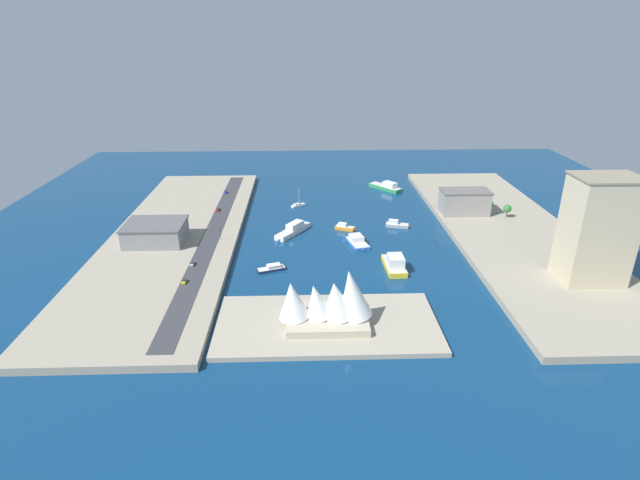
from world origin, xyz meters
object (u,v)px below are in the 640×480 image
ferry_yellow_fast (395,264)px  water_taxi_orange (345,227)px  ferry_white_commuter (293,230)px  warehouse_low_gray (156,232)px  opera_landmark (328,302)px  patrol_launch_navy (272,268)px  taxi_yellow_cab (184,281)px  catamaran_blue (357,241)px  ferry_green_doubledeck (386,187)px  traffic_light_waterfront (220,232)px  yacht_sleek_gray (397,224)px  carpark_squat_concrete (465,202)px  sailboat_small_white (298,205)px  hatchback_blue (225,192)px  pickup_red (218,209)px  office_block_beige (597,230)px  sedan_silver (192,264)px

ferry_yellow_fast → water_taxi_orange: bearing=-69.4°
ferry_white_commuter → water_taxi_orange: 30.68m
warehouse_low_gray → opera_landmark: (-88.47, 81.25, 2.62)m
patrol_launch_navy → taxi_yellow_cab: (38.36, 18.02, 3.00)m
catamaran_blue → ferry_green_doubledeck: ferry_green_doubledeck is taller
ferry_green_doubledeck → catamaran_blue: bearing=72.4°
traffic_light_waterfront → opera_landmark: 99.34m
patrol_launch_navy → warehouse_low_gray: bearing=-25.5°
yacht_sleek_gray → carpark_squat_concrete: (-43.99, -13.73, 9.17)m
sailboat_small_white → hatchback_blue: sailboat_small_white is taller
water_taxi_orange → opera_landmark: 105.03m
ferry_white_commuter → warehouse_low_gray: 75.38m
ferry_yellow_fast → taxi_yellow_cab: 99.83m
patrol_launch_navy → opera_landmark: (-24.98, 50.91, 10.10)m
carpark_squat_concrete → pickup_red: carpark_squat_concrete is taller
traffic_light_waterfront → patrol_launch_navy: bearing=132.7°
ferry_white_commuter → patrol_launch_navy: (9.55, 47.83, -1.06)m
hatchback_blue → taxi_yellow_cab: (-0.33, 133.74, -0.00)m
patrol_launch_navy → office_block_beige: 148.45m
carpark_squat_concrete → traffic_light_waterfront: size_ratio=4.57×
hatchback_blue → carpark_squat_concrete: bearing=163.4°
pickup_red → sedan_silver: 78.95m
warehouse_low_gray → sedan_silver: bearing=129.7°
ferry_yellow_fast → water_taxi_orange: 57.14m
pickup_red → hatchback_blue: bearing=-89.6°
ferry_yellow_fast → pickup_red: size_ratio=4.69×
sailboat_small_white → pickup_red: size_ratio=2.30×
water_taxi_orange → warehouse_low_gray: warehouse_low_gray is taller
yacht_sleek_gray → ferry_green_doubledeck: ferry_green_doubledeck is taller
pickup_red → warehouse_low_gray: bearing=62.8°
warehouse_low_gray → hatchback_blue: (-24.81, -85.38, -4.47)m
office_block_beige → opera_landmark: office_block_beige is taller
ferry_green_doubledeck → pickup_red: bearing=24.3°
sedan_silver → traffic_light_waterfront: bearing=-105.7°
patrol_launch_navy → opera_landmark: size_ratio=0.39×
ferry_white_commuter → catamaran_blue: bearing=154.4°
warehouse_low_gray → sedan_silver: warehouse_low_gray is taller
yacht_sleek_gray → hatchback_blue: bearing=-28.5°
carpark_squat_concrete → water_taxi_orange: bearing=12.9°
warehouse_low_gray → patrol_launch_navy: bearing=154.5°
warehouse_low_gray → hatchback_blue: bearing=-106.2°
patrol_launch_navy → water_taxi_orange: water_taxi_orange is taller
warehouse_low_gray → carpark_squat_concrete: size_ratio=1.05×
ferry_white_commuter → carpark_squat_concrete: 108.11m
catamaran_blue → patrol_launch_navy: size_ratio=1.33×
ferry_green_doubledeck → traffic_light_waterfront: (106.21, 99.04, 5.32)m
ferry_green_doubledeck → pickup_red: size_ratio=4.74×
water_taxi_orange → catamaran_blue: bearing=103.0°
sailboat_small_white → office_block_beige: size_ratio=0.25×
ferry_green_doubledeck → hatchback_blue: ferry_green_doubledeck is taller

